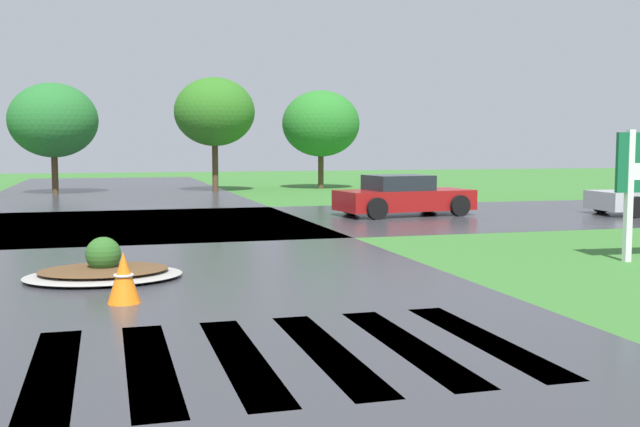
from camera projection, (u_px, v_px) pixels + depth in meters
The scene contains 6 objects.
asphalt_roadway at pixel (132, 280), 12.02m from camera, with size 10.26×80.00×0.01m, color #35353A.
asphalt_cross_road at pixel (121, 224), 20.56m from camera, with size 90.00×9.23×0.01m, color #35353A.
crosswalk_stripes at pixel (149, 365), 7.37m from camera, with size 7.65×3.25×0.01m.
median_island at pixel (104, 270), 12.12m from camera, with size 2.49×1.94×0.68m.
car_white_sedan at pixel (403, 197), 23.18m from camera, with size 4.30×2.42×1.24m.
traffic_cone at pixel (124, 278), 10.24m from camera, with size 0.45×0.45×0.70m.
Camera 1 is at (-0.36, -2.24, 2.13)m, focal length 42.50 mm.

